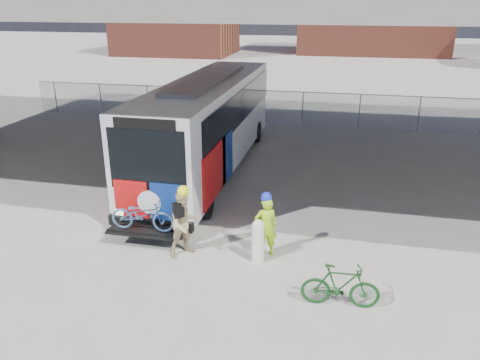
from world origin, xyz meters
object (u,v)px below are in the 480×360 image
(bus, at_px, (208,118))
(bike_parked, at_px, (340,286))
(bollard, at_px, (258,239))
(cyclist_tan, at_px, (185,223))
(cyclist_hivis, at_px, (266,225))

(bus, bearing_deg, bike_parked, -56.76)
(bollard, height_order, cyclist_tan, cyclist_tan)
(bollard, relative_size, cyclist_tan, 0.60)
(cyclist_hivis, relative_size, bike_parked, 1.05)
(bollard, xyz_separation_m, bike_parked, (2.14, -1.50, -0.12))
(bollard, height_order, bike_parked, bollard)
(bollard, distance_m, bike_parked, 2.61)
(bus, relative_size, bollard, 10.71)
(cyclist_hivis, bearing_deg, bus, -84.31)
(bollard, bearing_deg, cyclist_hivis, 71.49)
(cyclist_tan, bearing_deg, bollard, -42.59)
(bus, height_order, bike_parked, bus)
(bollard, relative_size, bike_parked, 0.69)
(cyclist_tan, bearing_deg, bus, 56.60)
(bike_parked, bearing_deg, cyclist_tan, 66.97)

